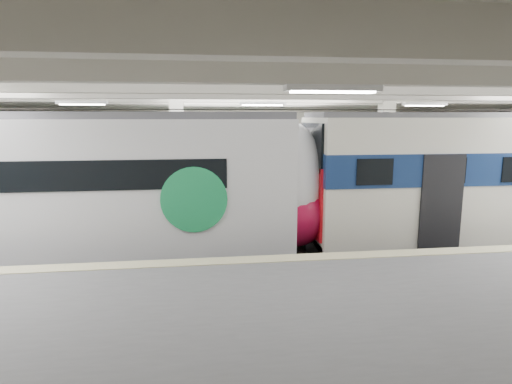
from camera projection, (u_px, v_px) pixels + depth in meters
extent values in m
cube|color=black|center=(271.00, 260.00, 13.74)|extent=(36.00, 24.00, 0.10)
cube|color=silver|center=(272.00, 81.00, 12.77)|extent=(36.00, 24.00, 0.20)
cube|color=beige|center=(241.00, 150.00, 23.02)|extent=(30.00, 0.10, 5.50)
cube|color=beige|center=(474.00, 332.00, 3.49)|extent=(30.00, 0.10, 5.50)
cube|color=#59595C|center=(334.00, 350.00, 7.29)|extent=(30.00, 7.00, 1.10)
cube|color=#C3BB8A|center=(293.00, 258.00, 10.37)|extent=(30.00, 0.50, 0.02)
cube|color=beige|center=(178.00, 164.00, 15.80)|extent=(0.50, 0.50, 5.50)
cube|color=beige|center=(384.00, 161.00, 16.83)|extent=(0.50, 0.50, 5.50)
cube|color=beige|center=(272.00, 91.00, 12.83)|extent=(30.00, 18.00, 0.50)
cube|color=#59544C|center=(271.00, 256.00, 13.72)|extent=(30.00, 1.52, 0.16)
cube|color=#59544C|center=(251.00, 217.00, 19.09)|extent=(30.00, 1.52, 0.16)
cylinder|color=black|center=(272.00, 110.00, 12.92)|extent=(30.00, 0.03, 0.03)
cylinder|color=black|center=(251.00, 112.00, 18.29)|extent=(30.00, 0.03, 0.03)
cube|color=white|center=(285.00, 100.00, 10.93)|extent=(26.00, 8.40, 0.12)
cube|color=silver|center=(69.00, 187.00, 12.54)|extent=(13.08, 2.92, 3.92)
ellipsoid|color=silver|center=(287.00, 182.00, 13.37)|extent=(2.31, 2.86, 3.84)
ellipsoid|color=#A60D33|center=(291.00, 209.00, 13.54)|extent=(2.45, 2.92, 2.35)
cylinder|color=#1B9753|center=(194.00, 200.00, 11.59)|extent=(1.81, 0.06, 1.81)
cube|color=#4C4C51|center=(63.00, 115.00, 12.18)|extent=(13.08, 2.39, 0.20)
cube|color=black|center=(74.00, 256.00, 12.90)|extent=(13.08, 2.04, 0.70)
cube|color=red|center=(310.00, 199.00, 13.56)|extent=(0.08, 2.59, 2.18)
cube|color=black|center=(312.00, 146.00, 13.27)|extent=(0.08, 2.44, 1.43)
cube|color=black|center=(507.00, 238.00, 14.73)|extent=(13.92, 2.14, 0.70)
cube|color=silver|center=(131.00, 170.00, 18.06)|extent=(13.13, 3.00, 3.55)
cube|color=#1B9753|center=(130.00, 159.00, 17.98)|extent=(13.18, 3.06, 0.75)
cube|color=#4C4C51|center=(129.00, 125.00, 17.73)|extent=(13.12, 2.54, 0.16)
cube|color=black|center=(133.00, 215.00, 18.40)|extent=(13.13, 2.72, 0.60)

